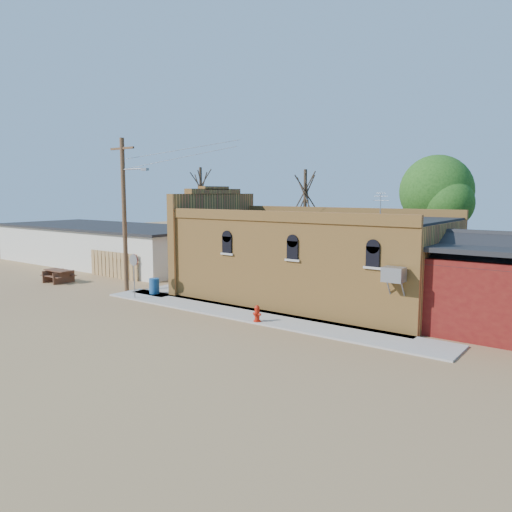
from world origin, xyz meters
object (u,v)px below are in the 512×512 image
Objects in this scene: fire_hydrant at (257,314)px; stop_sign at (134,264)px; trash_barrel at (154,286)px; picnic_table at (58,274)px; brick_bar at (306,258)px; utility_pole at (125,211)px.

stop_sign is at bearing 170.83° from fire_hydrant.
stop_sign is 2.79× the size of trash_barrel.
trash_barrel reaches higher than picnic_table.
stop_sign is 2.09m from trash_barrel.
stop_sign reaches higher than trash_barrel.
picnic_table is (-16.64, 0.50, 0.10)m from fire_hydrant.
brick_bar is 21.84× the size of fire_hydrant.
trash_barrel is at bearing 160.81° from fire_hydrant.
fire_hydrant is 8.63m from trash_barrel.
fire_hydrant is (0.74, -5.50, -1.89)m from brick_bar.
utility_pole is 11.45m from fire_hydrant.
picnic_table is at bearing 169.12° from fire_hydrant.
brick_bar is 8.91m from trash_barrel.
stop_sign is at bearing -4.72° from picnic_table.
utility_pole reaches higher than picnic_table.
fire_hydrant is 0.85× the size of trash_barrel.
trash_barrel is (-8.49, 1.50, 0.07)m from fire_hydrant.
trash_barrel is (-0.08, 1.50, -1.45)m from stop_sign.
brick_bar is 5.86m from fire_hydrant.
utility_pole is 3.65× the size of stop_sign.
brick_bar is 18.54× the size of trash_barrel.
fire_hydrant is 8.55m from stop_sign.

